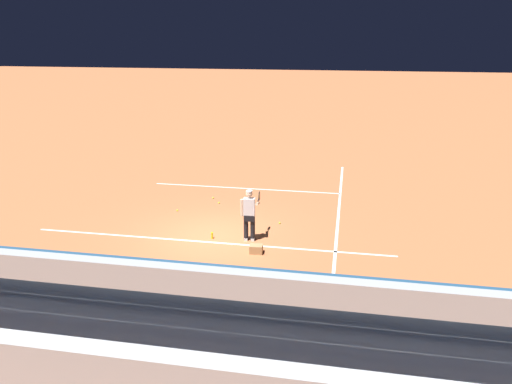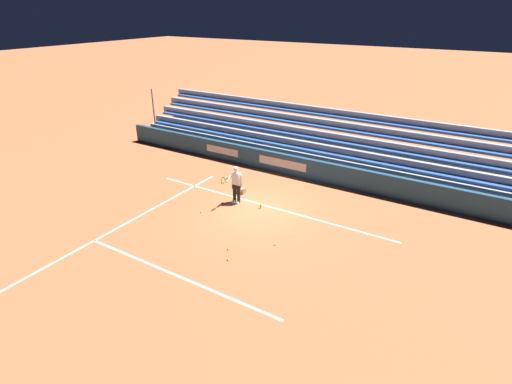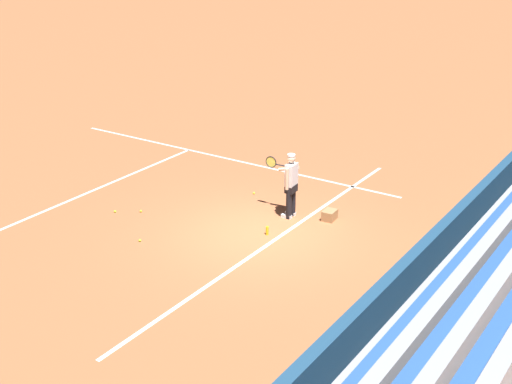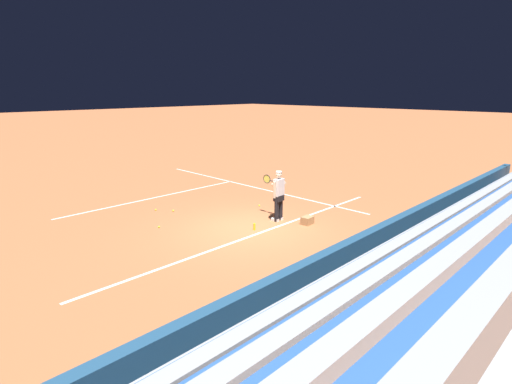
{
  "view_description": "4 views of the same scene",
  "coord_description": "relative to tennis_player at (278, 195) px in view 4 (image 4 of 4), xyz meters",
  "views": [
    {
      "loc": [
        4.29,
        -14.93,
        6.48
      ],
      "look_at": [
        1.32,
        0.99,
        1.32
      ],
      "focal_mm": 35.0,
      "sensor_mm": 36.0,
      "label": 1
    },
    {
      "loc": [
        -8.04,
        13.38,
        8.19
      ],
      "look_at": [
        -0.33,
        0.85,
        1.3
      ],
      "focal_mm": 28.0,
      "sensor_mm": 36.0,
      "label": 2
    },
    {
      "loc": [
        -13.26,
        -8.71,
        7.51
      ],
      "look_at": [
        -0.39,
        -0.16,
        1.28
      ],
      "focal_mm": 50.0,
      "sensor_mm": 36.0,
      "label": 3
    },
    {
      "loc": [
        -8.44,
        -8.64,
        4.34
      ],
      "look_at": [
        1.23,
        0.89,
        0.84
      ],
      "focal_mm": 28.0,
      "sensor_mm": 36.0,
      "label": 4
    }
  ],
  "objects": [
    {
      "name": "back_wall_sponsor_board",
      "position": [
        -1.3,
        -4.23,
        -0.34
      ],
      "size": [
        24.06,
        0.25,
        1.1
      ],
      "color": "navy",
      "rests_on": "ground"
    },
    {
      "name": "water_bottle",
      "position": [
        -1.25,
        -0.11,
        -0.78
      ],
      "size": [
        0.07,
        0.07,
        0.22
      ],
      "primitive_type": "cylinder",
      "color": "yellow",
      "rests_on": "ground"
    },
    {
      "name": "court_service_line_white",
      "position": [
        -1.31,
        5.58,
        -0.89
      ],
      "size": [
        8.22,
        0.1,
        0.01
      ],
      "primitive_type": "cube",
      "color": "white",
      "rests_on": "ground"
    },
    {
      "name": "bleacher_stand",
      "position": [
        -1.31,
        -6.46,
        -0.13
      ],
      "size": [
        22.86,
        3.2,
        3.4
      ],
      "color": "#9EA3A8",
      "rests_on": "ground"
    },
    {
      "name": "court_sideline_white",
      "position": [
        2.8,
        4.08,
        -0.89
      ],
      "size": [
        0.1,
        12.0,
        0.01
      ],
      "primitive_type": "cube",
      "color": "white",
      "rests_on": "ground"
    },
    {
      "name": "tennis_ball_toward_net",
      "position": [
        -1.93,
        3.41,
        -0.86
      ],
      "size": [
        0.07,
        0.07,
        0.07
      ],
      "primitive_type": "sphere",
      "color": "#CCE533",
      "rests_on": "ground"
    },
    {
      "name": "court_baseline_white",
      "position": [
        -1.31,
        -0.42,
        -0.89
      ],
      "size": [
        12.0,
        0.1,
        0.01
      ],
      "primitive_type": "cube",
      "color": "white",
      "rests_on": "ground"
    },
    {
      "name": "ball_box_cardboard",
      "position": [
        0.39,
        -0.95,
        -0.76
      ],
      "size": [
        0.42,
        0.33,
        0.26
      ],
      "primitive_type": "cube",
      "rotation": [
        0.0,
        0.0,
        0.07
      ],
      "color": "#A87F51",
      "rests_on": "ground"
    },
    {
      "name": "ground_plane",
      "position": [
        -1.31,
        0.08,
        -0.89
      ],
      "size": [
        160.0,
        160.0,
        0.0
      ],
      "primitive_type": "plane",
      "color": "#B7663D"
    },
    {
      "name": "tennis_ball_stray_back",
      "position": [
        -2.33,
        3.96,
        -0.86
      ],
      "size": [
        0.07,
        0.07,
        0.07
      ],
      "primitive_type": "sphere",
      "color": "#CCE533",
      "rests_on": "ground"
    },
    {
      "name": "tennis_player",
      "position": [
        0.0,
        0.0,
        0.0
      ],
      "size": [
        0.59,
        1.02,
        1.71
      ],
      "color": "black",
      "rests_on": "ground"
    },
    {
      "name": "tennis_ball_midcourt",
      "position": [
        0.77,
        1.63,
        -0.86
      ],
      "size": [
        0.07,
        0.07,
        0.07
      ],
      "primitive_type": "sphere",
      "color": "#CCE533",
      "rests_on": "ground"
    },
    {
      "name": "tennis_ball_on_baseline",
      "position": [
        -3.27,
        2.23,
        -0.86
      ],
      "size": [
        0.07,
        0.07,
        0.07
      ],
      "primitive_type": "sphere",
      "color": "#CCE533",
      "rests_on": "ground"
    }
  ]
}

